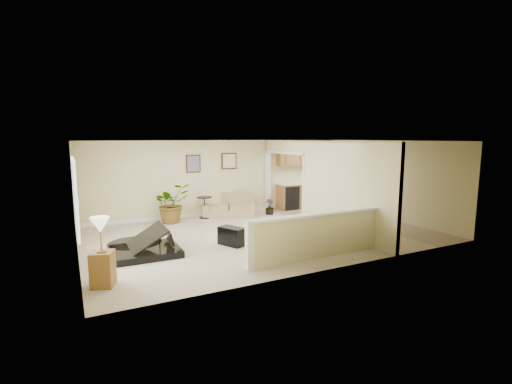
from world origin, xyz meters
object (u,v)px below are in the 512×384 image
piano (142,228)px  piano_bench (232,236)px  loveseat (229,204)px  lamp_stand (102,257)px  accent_table (204,205)px  palm_plant (172,203)px  small_plant (270,208)px

piano → piano_bench: size_ratio=2.71×
loveseat → lamp_stand: bearing=-108.4°
accent_table → palm_plant: size_ratio=0.53×
small_plant → palm_plant: bearing=174.8°
loveseat → small_plant: size_ratio=3.93×
piano → palm_plant: bearing=64.2°
piano → small_plant: size_ratio=3.42×
loveseat → lamp_stand: size_ratio=1.66×
piano → loveseat: piano is taller
lamp_stand → loveseat: bearing=46.7°
piano → lamp_stand: piano is taller
loveseat → accent_table: loveseat is taller
piano_bench → loveseat: bearing=68.4°
loveseat → palm_plant: palm_plant is taller
piano → lamp_stand: 1.88m
accent_table → small_plant: accent_table is taller
palm_plant → piano: bearing=-116.6°
piano → small_plant: bearing=28.5°
accent_table → small_plant: size_ratio=1.33×
loveseat → accent_table: bearing=-149.6°
palm_plant → piano_bench: bearing=-77.4°
piano_bench → accent_table: bearing=82.6°
loveseat → lamp_stand: (-4.31, -4.57, 0.16)m
piano_bench → palm_plant: palm_plant is taller
piano → piano_bench: 2.11m
accent_table → small_plant: 2.22m
piano → accent_table: piano is taller
palm_plant → small_plant: bearing=-5.2°
small_plant → lamp_stand: 6.92m
piano_bench → small_plant: size_ratio=1.26×
small_plant → loveseat: bearing=158.4°
accent_table → lamp_stand: lamp_stand is taller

